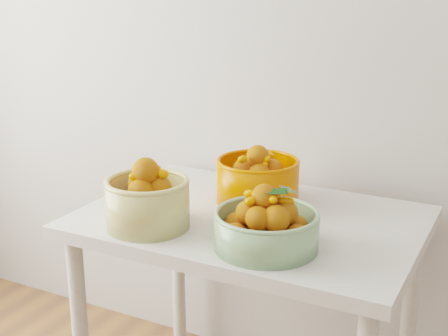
{
  "coord_description": "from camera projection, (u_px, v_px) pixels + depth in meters",
  "views": [
    {
      "loc": [
        0.54,
        0.01,
        1.43
      ],
      "look_at": [
        -0.23,
        1.51,
        0.92
      ],
      "focal_mm": 50.0,
      "sensor_mm": 36.0,
      "label": 1
    }
  ],
  "objects": [
    {
      "name": "bowl_orange",
      "position": [
        257.0,
        180.0,
        1.97
      ],
      "size": [
        0.33,
        0.33,
        0.19
      ],
      "rotation": [
        0.0,
        0.0,
        0.29
      ],
      "color": "#E35500",
      "rests_on": "table"
    },
    {
      "name": "bowl_green",
      "position": [
        266.0,
        226.0,
        1.63
      ],
      "size": [
        0.29,
        0.29,
        0.18
      ],
      "rotation": [
        0.0,
        0.0,
        -0.06
      ],
      "color": "#86AE7C",
      "rests_on": "table"
    },
    {
      "name": "table",
      "position": [
        250.0,
        245.0,
        1.9
      ],
      "size": [
        1.0,
        0.7,
        0.75
      ],
      "color": "silver",
      "rests_on": "ground"
    },
    {
      "name": "bowl_cream",
      "position": [
        148.0,
        201.0,
        1.77
      ],
      "size": [
        0.29,
        0.29,
        0.21
      ],
      "rotation": [
        0.0,
        0.0,
        0.24
      ],
      "color": "#CABB72",
      "rests_on": "table"
    }
  ]
}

